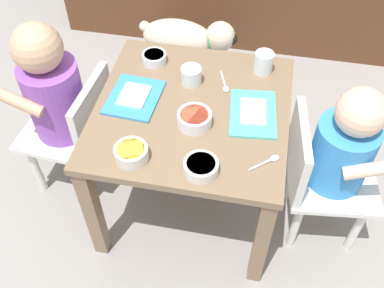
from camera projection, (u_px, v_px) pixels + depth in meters
name	position (u px, v px, depth m)	size (l,w,h in m)	color
ground_plane	(192.00, 197.00, 1.71)	(7.00, 7.00, 0.00)	gray
dining_table	(192.00, 126.00, 1.41)	(0.59, 0.60, 0.47)	#7A6047
seated_child_left	(56.00, 95.00, 1.46)	(0.30, 0.30, 0.69)	silver
seated_child_right	(339.00, 151.00, 1.35)	(0.31, 0.31, 0.63)	silver
dog	(187.00, 39.00, 2.04)	(0.46, 0.19, 0.30)	beige
food_tray_left	(134.00, 97.00, 1.38)	(0.16, 0.19, 0.02)	#388CD8
food_tray_right	(253.00, 113.00, 1.33)	(0.16, 0.21, 0.02)	#4CC6BC
water_cup_left	(191.00, 76.00, 1.41)	(0.07, 0.07, 0.06)	white
water_cup_right	(263.00, 64.00, 1.44)	(0.06, 0.06, 0.07)	white
veggie_bowl_near	(131.00, 153.00, 1.21)	(0.09, 0.09, 0.04)	silver
cereal_bowl_left_side	(154.00, 58.00, 1.48)	(0.08, 0.08, 0.03)	white
veggie_bowl_far	(194.00, 119.00, 1.29)	(0.10, 0.10, 0.04)	white
cereal_bowl_right_side	(201.00, 167.00, 1.18)	(0.09, 0.09, 0.03)	silver
spoon_by_left_tray	(225.00, 84.00, 1.42)	(0.05, 0.10, 0.01)	silver
spoon_by_right_tray	(267.00, 161.00, 1.21)	(0.08, 0.07, 0.01)	silver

